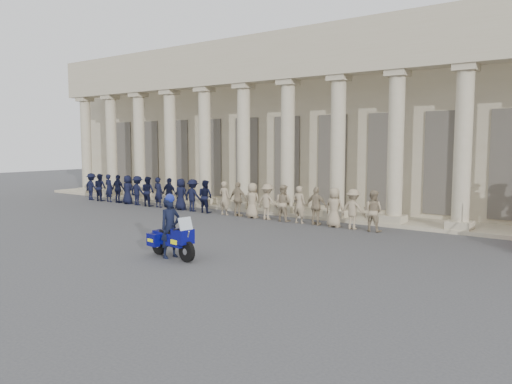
% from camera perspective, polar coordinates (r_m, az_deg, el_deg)
% --- Properties ---
extents(ground, '(90.00, 90.00, 0.00)m').
position_cam_1_polar(ground, '(16.66, -7.73, -6.23)').
color(ground, '#3F3F42').
rests_on(ground, ground).
extents(building, '(40.00, 12.50, 9.00)m').
position_cam_1_polar(building, '(28.79, 13.23, 7.74)').
color(building, tan).
rests_on(building, ground).
extents(officer_rank, '(18.68, 0.61, 1.60)m').
position_cam_1_polar(officer_rank, '(24.56, -6.19, -0.47)').
color(officer_rank, black).
rests_on(officer_rank, ground).
extents(motorcycle, '(2.01, 0.91, 1.29)m').
position_cam_1_polar(motorcycle, '(15.04, -9.50, -5.38)').
color(motorcycle, black).
rests_on(motorcycle, ground).
extents(rider, '(0.53, 0.72, 1.92)m').
position_cam_1_polar(rider, '(15.06, -9.78, -3.87)').
color(rider, black).
rests_on(rider, ground).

